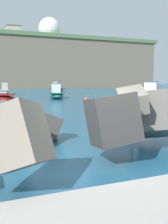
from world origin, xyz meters
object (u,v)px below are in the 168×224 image
(radar_dome, at_px, (50,30))
(station_building_east, at_px, (13,34))
(boat_near_left, at_px, (152,99))
(station_building_west, at_px, (19,37))
(boat_near_centre, at_px, (5,91))
(boat_mid_centre, at_px, (57,90))
(mooring_buoy_inner, at_px, (86,99))
(boat_far_centre, at_px, (56,94))

(radar_dome, height_order, station_building_east, radar_dome)
(boat_near_left, distance_m, radar_dome, 93.97)
(boat_near_left, relative_size, station_building_west, 0.90)
(boat_near_centre, bearing_deg, station_building_west, 78.07)
(station_building_west, bearing_deg, boat_near_left, -92.10)
(boat_near_left, bearing_deg, radar_dome, 79.88)
(boat_mid_centre, height_order, radar_dome, radar_dome)
(boat_near_centre, distance_m, boat_mid_centre, 9.52)
(boat_near_centre, relative_size, radar_dome, 0.38)
(radar_dome, xyz_separation_m, station_building_east, (-15.35, -5.07, -3.29))
(boat_near_left, bearing_deg, mooring_buoy_inner, 105.36)
(station_building_west, bearing_deg, mooring_buoy_inner, -94.10)
(boat_far_centre, bearing_deg, mooring_buoy_inner, -70.46)
(boat_mid_centre, relative_size, station_building_west, 0.75)
(station_building_west, bearing_deg, radar_dome, 13.05)
(boat_mid_centre, bearing_deg, radar_dome, 75.61)
(boat_near_left, xyz_separation_m, station_building_west, (3.18, 86.89, 18.27))
(boat_near_centre, bearing_deg, boat_far_centre, -71.70)
(boat_near_left, distance_m, boat_near_centre, 30.09)
(boat_near_centre, distance_m, boat_far_centre, 15.30)
(boat_near_left, relative_size, boat_near_centre, 1.24)
(boat_near_centre, relative_size, station_building_east, 0.62)
(boat_near_left, height_order, boat_near_centre, boat_near_left)
(boat_far_centre, xyz_separation_m, station_building_west, (7.50, 72.74, 18.33))
(boat_mid_centre, height_order, mooring_buoy_inner, boat_mid_centre)
(boat_mid_centre, bearing_deg, mooring_buoy_inner, -97.94)
(boat_near_centre, height_order, radar_dome, radar_dome)
(boat_near_left, xyz_separation_m, boat_near_centre, (-9.12, 28.67, -0.04))
(boat_near_centre, distance_m, station_building_east, 60.07)
(boat_mid_centre, xyz_separation_m, station_building_east, (0.29, 55.88, 18.99))
(boat_far_centre, xyz_separation_m, station_building_east, (5.00, 70.65, 19.05))
(mooring_buoy_inner, relative_size, station_building_west, 0.08)
(mooring_buoy_inner, height_order, station_building_east, station_building_east)
(mooring_buoy_inner, distance_m, station_building_west, 80.51)
(radar_dome, distance_m, station_building_west, 13.79)
(boat_far_centre, bearing_deg, station_building_east, 85.95)
(boat_near_centre, bearing_deg, station_building_east, 80.10)
(boat_near_centre, height_order, station_building_west, station_building_west)
(boat_far_centre, height_order, mooring_buoy_inner, boat_far_centre)
(station_building_east, bearing_deg, station_building_west, 39.97)
(boat_near_left, height_order, boat_mid_centre, boat_near_left)
(boat_near_left, relative_size, boat_far_centre, 1.11)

